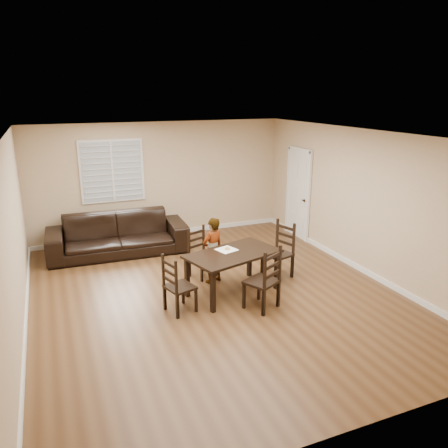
{
  "coord_description": "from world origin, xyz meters",
  "views": [
    {
      "loc": [
        -2.45,
        -6.41,
        3.34
      ],
      "look_at": [
        0.48,
        0.73,
        1.0
      ],
      "focal_mm": 35.0,
      "sensor_mm": 36.0,
      "label": 1
    }
  ],
  "objects_px": {
    "chair_far": "(268,282)",
    "chair_left": "(174,288)",
    "chair_near": "(199,253)",
    "child": "(213,250)",
    "dining_table": "(233,257)",
    "chair_right": "(282,251)",
    "donut": "(227,248)",
    "sofa": "(118,234)"
  },
  "relations": [
    {
      "from": "child",
      "to": "donut",
      "type": "distance_m",
      "value": 0.42
    },
    {
      "from": "chair_left",
      "to": "child",
      "type": "distance_m",
      "value": 1.33
    },
    {
      "from": "chair_left",
      "to": "chair_right",
      "type": "xyz_separation_m",
      "value": [
        2.3,
        0.67,
        0.05
      ]
    },
    {
      "from": "chair_near",
      "to": "child",
      "type": "height_order",
      "value": "child"
    },
    {
      "from": "chair_near",
      "to": "chair_right",
      "type": "relative_size",
      "value": 0.89
    },
    {
      "from": "donut",
      "to": "sofa",
      "type": "bearing_deg",
      "value": 120.32
    },
    {
      "from": "chair_near",
      "to": "sofa",
      "type": "distance_m",
      "value": 2.14
    },
    {
      "from": "chair_near",
      "to": "child",
      "type": "distance_m",
      "value": 0.46
    },
    {
      "from": "chair_near",
      "to": "donut",
      "type": "relative_size",
      "value": 9.85
    },
    {
      "from": "chair_far",
      "to": "donut",
      "type": "height_order",
      "value": "chair_far"
    },
    {
      "from": "chair_near",
      "to": "chair_left",
      "type": "distance_m",
      "value": 1.54
    },
    {
      "from": "chair_right",
      "to": "child",
      "type": "xyz_separation_m",
      "value": [
        -1.31,
        0.21,
        0.13
      ]
    },
    {
      "from": "chair_right",
      "to": "child",
      "type": "relative_size",
      "value": 0.87
    },
    {
      "from": "chair_right",
      "to": "child",
      "type": "bearing_deg",
      "value": -116.77
    },
    {
      "from": "dining_table",
      "to": "chair_far",
      "type": "xyz_separation_m",
      "value": [
        0.26,
        -0.8,
        -0.17
      ]
    },
    {
      "from": "chair_right",
      "to": "chair_near",
      "type": "bearing_deg",
      "value": -130.84
    },
    {
      "from": "dining_table",
      "to": "donut",
      "type": "distance_m",
      "value": 0.21
    },
    {
      "from": "chair_left",
      "to": "chair_right",
      "type": "height_order",
      "value": "chair_right"
    },
    {
      "from": "chair_far",
      "to": "chair_left",
      "type": "height_order",
      "value": "chair_far"
    },
    {
      "from": "chair_left",
      "to": "chair_near",
      "type": "bearing_deg",
      "value": -50.01
    },
    {
      "from": "sofa",
      "to": "chair_far",
      "type": "bearing_deg",
      "value": -60.6
    },
    {
      "from": "dining_table",
      "to": "chair_left",
      "type": "relative_size",
      "value": 1.84
    },
    {
      "from": "chair_near",
      "to": "chair_left",
      "type": "bearing_deg",
      "value": -145.87
    },
    {
      "from": "dining_table",
      "to": "child",
      "type": "height_order",
      "value": "child"
    },
    {
      "from": "chair_left",
      "to": "donut",
      "type": "distance_m",
      "value": 1.27
    },
    {
      "from": "dining_table",
      "to": "donut",
      "type": "xyz_separation_m",
      "value": [
        -0.03,
        0.17,
        0.11
      ]
    },
    {
      "from": "chair_left",
      "to": "donut",
      "type": "relative_size",
      "value": 9.96
    },
    {
      "from": "chair_far",
      "to": "sofa",
      "type": "xyz_separation_m",
      "value": [
        -1.77,
        3.5,
        -0.05
      ]
    },
    {
      "from": "child",
      "to": "sofa",
      "type": "bearing_deg",
      "value": -77.58
    },
    {
      "from": "chair_near",
      "to": "child",
      "type": "bearing_deg",
      "value": -94.4
    },
    {
      "from": "chair_far",
      "to": "dining_table",
      "type": "bearing_deg",
      "value": -99.6
    },
    {
      "from": "child",
      "to": "chair_near",
      "type": "bearing_deg",
      "value": -91.81
    },
    {
      "from": "chair_left",
      "to": "dining_table",
      "type": "bearing_deg",
      "value": -90.12
    },
    {
      "from": "chair_right",
      "to": "sofa",
      "type": "distance_m",
      "value": 3.56
    },
    {
      "from": "chair_near",
      "to": "child",
      "type": "xyz_separation_m",
      "value": [
        0.13,
        -0.41,
        0.18
      ]
    },
    {
      "from": "donut",
      "to": "chair_far",
      "type": "bearing_deg",
      "value": -73.49
    },
    {
      "from": "child",
      "to": "sofa",
      "type": "distance_m",
      "value": 2.56
    },
    {
      "from": "chair_far",
      "to": "chair_right",
      "type": "relative_size",
      "value": 1.0
    },
    {
      "from": "chair_near",
      "to": "donut",
      "type": "bearing_deg",
      "value": -93.79
    },
    {
      "from": "chair_far",
      "to": "child",
      "type": "relative_size",
      "value": 0.86
    },
    {
      "from": "chair_far",
      "to": "sofa",
      "type": "relative_size",
      "value": 0.36
    },
    {
      "from": "chair_near",
      "to": "chair_right",
      "type": "xyz_separation_m",
      "value": [
        1.44,
        -0.61,
        0.05
      ]
    }
  ]
}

